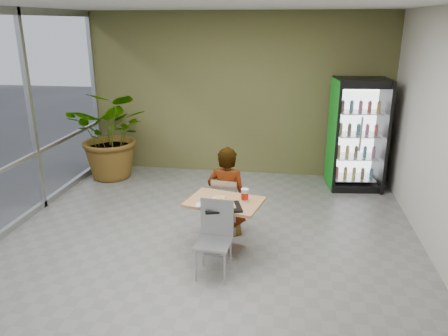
% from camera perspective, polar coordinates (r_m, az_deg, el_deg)
% --- Properties ---
extents(ground, '(7.00, 7.00, 0.00)m').
position_cam_1_polar(ground, '(6.02, -2.73, -11.18)').
color(ground, slate).
rests_on(ground, ground).
extents(room_envelope, '(6.00, 7.00, 3.20)m').
position_cam_1_polar(room_envelope, '(5.41, -2.99, 3.71)').
color(room_envelope, beige).
rests_on(room_envelope, ground).
extents(dining_table, '(1.08, 0.86, 0.75)m').
position_cam_1_polar(dining_table, '(5.84, 0.07, -6.23)').
color(dining_table, tan).
rests_on(dining_table, ground).
extents(chair_far, '(0.43, 0.43, 0.86)m').
position_cam_1_polar(chair_far, '(6.35, 0.20, -4.42)').
color(chair_far, '#A6A8AB').
rests_on(chair_far, ground).
extents(chair_near, '(0.44, 0.44, 0.94)m').
position_cam_1_polar(chair_near, '(5.39, -1.15, -8.31)').
color(chair_near, '#A6A8AB').
rests_on(chair_near, ground).
extents(seated_woman, '(0.65, 0.47, 1.62)m').
position_cam_1_polar(seated_woman, '(6.39, 0.37, -4.24)').
color(seated_woman, black).
rests_on(seated_woman, ground).
extents(pizza_plate, '(0.29, 0.21, 0.03)m').
position_cam_1_polar(pizza_plate, '(5.79, -0.56, -3.98)').
color(pizza_plate, silver).
rests_on(pizza_plate, dining_table).
extents(soda_cup, '(0.10, 0.10, 0.17)m').
position_cam_1_polar(soda_cup, '(5.70, 2.73, -3.60)').
color(soda_cup, silver).
rests_on(soda_cup, dining_table).
extents(napkin_stack, '(0.16, 0.16, 0.02)m').
position_cam_1_polar(napkin_stack, '(5.60, -2.99, -4.87)').
color(napkin_stack, silver).
rests_on(napkin_stack, dining_table).
extents(cafeteria_tray, '(0.54, 0.45, 0.03)m').
position_cam_1_polar(cafeteria_tray, '(5.52, -0.19, -5.16)').
color(cafeteria_tray, black).
rests_on(cafeteria_tray, dining_table).
extents(beverage_fridge, '(1.02, 0.82, 2.04)m').
position_cam_1_polar(beverage_fridge, '(8.39, 17.00, 4.19)').
color(beverage_fridge, black).
rests_on(beverage_fridge, ground).
extents(potted_plant, '(1.62, 1.41, 1.77)m').
position_cam_1_polar(potted_plant, '(8.88, -14.29, 4.28)').
color(potted_plant, '#2C6E32').
rests_on(potted_plant, ground).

